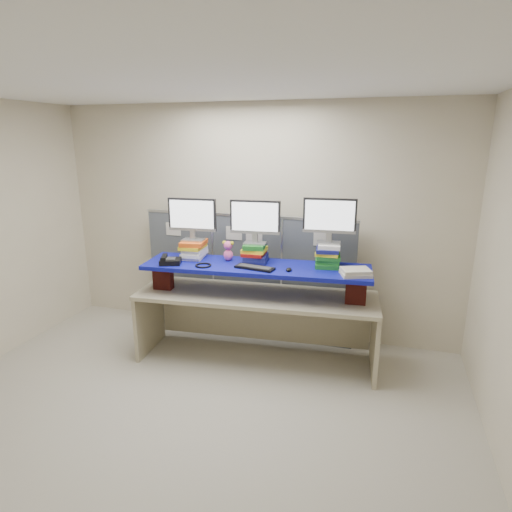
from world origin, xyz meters
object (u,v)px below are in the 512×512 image
(monitor_right, at_px, (330,218))
(desk_phone, at_px, (170,261))
(monitor_left, at_px, (192,217))
(monitor_center, at_px, (255,219))
(blue_board, at_px, (256,267))
(desk, at_px, (256,308))
(keyboard, at_px, (255,268))

(monitor_right, distance_m, desk_phone, 1.73)
(monitor_left, bearing_deg, monitor_center, -0.00)
(blue_board, relative_size, desk_phone, 8.80)
(blue_board, height_order, monitor_right, monitor_right)
(monitor_left, distance_m, monitor_right, 1.47)
(monitor_center, relative_size, desk_phone, 1.98)
(desk, bearing_deg, monitor_center, 106.79)
(desk, distance_m, blue_board, 0.46)
(desk_phone, bearing_deg, desk, -6.93)
(monitor_center, distance_m, keyboard, 0.52)
(monitor_right, bearing_deg, blue_board, -170.83)
(monitor_left, xyz_separation_m, keyboard, (0.76, -0.18, -0.45))
(desk, xyz_separation_m, blue_board, (0.00, 0.00, 0.46))
(blue_board, bearing_deg, monitor_center, 106.79)
(monitor_right, bearing_deg, desk, -170.83)
(monitor_right, height_order, desk_phone, monitor_right)
(desk, relative_size, monitor_right, 4.89)
(desk_phone, bearing_deg, monitor_right, -6.82)
(monitor_left, bearing_deg, blue_board, -9.21)
(blue_board, xyz_separation_m, desk_phone, (-0.89, -0.22, 0.06))
(desk_phone, bearing_deg, monitor_center, 0.83)
(desk, bearing_deg, blue_board, 0.00)
(monitor_left, height_order, monitor_center, same)
(desk_phone, bearing_deg, blue_board, -6.93)
(blue_board, distance_m, keyboard, 0.13)
(monitor_right, xyz_separation_m, desk_phone, (-1.61, -0.40, -0.47))
(desk, distance_m, monitor_center, 0.95)
(keyboard, bearing_deg, blue_board, 110.59)
(monitor_center, distance_m, desk_phone, 1.01)
(blue_board, xyz_separation_m, keyboard, (0.03, -0.13, 0.03))
(desk, relative_size, monitor_center, 4.89)
(monitor_center, xyz_separation_m, desk_phone, (-0.84, -0.34, -0.43))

